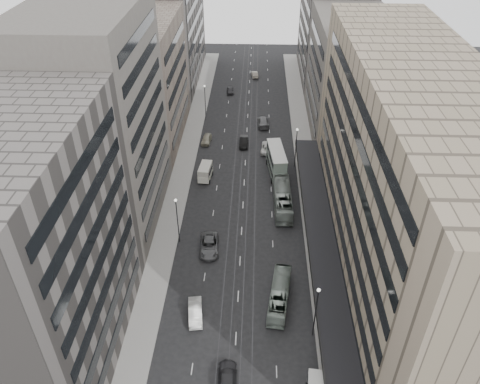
# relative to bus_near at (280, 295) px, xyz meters

# --- Properties ---
(ground) EXTENTS (220.00, 220.00, 0.00)m
(ground) POSITION_rel_bus_near_xyz_m (-5.62, -0.24, -1.38)
(ground) COLOR black
(ground) RESTS_ON ground
(sidewalk_right) EXTENTS (4.00, 125.00, 0.15)m
(sidewalk_right) POSITION_rel_bus_near_xyz_m (6.38, 37.26, -1.31)
(sidewalk_right) COLOR gray
(sidewalk_right) RESTS_ON ground
(sidewalk_left) EXTENTS (4.00, 125.00, 0.15)m
(sidewalk_left) POSITION_rel_bus_near_xyz_m (-17.62, 37.26, -1.31)
(sidewalk_left) COLOR gray
(sidewalk_left) RESTS_ON ground
(department_store) EXTENTS (19.20, 60.00, 30.00)m
(department_store) POSITION_rel_bus_near_xyz_m (15.83, 7.76, 13.56)
(department_store) COLOR gray
(department_store) RESTS_ON ground
(building_right_mid) EXTENTS (15.00, 28.00, 24.00)m
(building_right_mid) POSITION_rel_bus_near_xyz_m (15.88, 51.76, 10.62)
(building_right_mid) COLOR #524C47
(building_right_mid) RESTS_ON ground
(building_right_far) EXTENTS (15.00, 32.00, 28.00)m
(building_right_far) POSITION_rel_bus_near_xyz_m (15.88, 81.76, 12.62)
(building_right_far) COLOR #5B5652
(building_right_far) RESTS_ON ground
(building_left_a) EXTENTS (15.00, 28.00, 30.00)m
(building_left_a) POSITION_rel_bus_near_xyz_m (-27.12, -8.24, 13.62)
(building_left_a) COLOR #5B5652
(building_left_a) RESTS_ON ground
(building_left_b) EXTENTS (15.00, 26.00, 34.00)m
(building_left_b) POSITION_rel_bus_near_xyz_m (-27.12, 18.76, 15.62)
(building_left_b) COLOR #524C47
(building_left_b) RESTS_ON ground
(building_left_c) EXTENTS (15.00, 28.00, 25.00)m
(building_left_c) POSITION_rel_bus_near_xyz_m (-27.12, 45.76, 11.12)
(building_left_c) COLOR #716458
(building_left_c) RESTS_ON ground
(building_left_d) EXTENTS (15.00, 38.00, 28.00)m
(building_left_d) POSITION_rel_bus_near_xyz_m (-27.12, 78.76, 12.62)
(building_left_d) COLOR #5B5652
(building_left_d) RESTS_ON ground
(lamp_right_near) EXTENTS (0.44, 0.44, 8.32)m
(lamp_right_near) POSITION_rel_bus_near_xyz_m (4.08, -5.24, 3.82)
(lamp_right_near) COLOR #262628
(lamp_right_near) RESTS_ON ground
(lamp_right_far) EXTENTS (0.44, 0.44, 8.32)m
(lamp_right_far) POSITION_rel_bus_near_xyz_m (4.08, 34.76, 3.82)
(lamp_right_far) COLOR #262628
(lamp_right_far) RESTS_ON ground
(lamp_left_near) EXTENTS (0.44, 0.44, 8.32)m
(lamp_left_near) POSITION_rel_bus_near_xyz_m (-15.32, 11.76, 3.82)
(lamp_left_near) COLOR #262628
(lamp_left_near) RESTS_ON ground
(lamp_left_far) EXTENTS (0.44, 0.44, 8.32)m
(lamp_left_far) POSITION_rel_bus_near_xyz_m (-15.32, 54.76, 3.82)
(lamp_left_far) COLOR #262628
(lamp_left_far) RESTS_ON ground
(bus_near) EXTENTS (3.68, 10.15, 2.77)m
(bus_near) POSITION_rel_bus_near_xyz_m (0.00, 0.00, 0.00)
(bus_near) COLOR gray
(bus_near) RESTS_ON ground
(bus_far) EXTENTS (3.08, 12.07, 3.35)m
(bus_far) POSITION_rel_bus_near_xyz_m (1.19, 21.59, 0.29)
(bus_far) COLOR gray
(bus_far) RESTS_ON ground
(double_decker) EXTENTS (3.82, 9.61, 5.12)m
(double_decker) POSITION_rel_bus_near_xyz_m (0.36, 32.16, 1.38)
(double_decker) COLOR gray
(double_decker) RESTS_ON ground
(panel_van) EXTENTS (2.60, 4.72, 2.86)m
(panel_van) POSITION_rel_bus_near_xyz_m (-12.95, 29.77, 0.19)
(panel_van) COLOR silver
(panel_van) RESTS_ON ground
(sedan_1) EXTENTS (2.40, 5.15, 1.64)m
(sedan_1) POSITION_rel_bus_near_xyz_m (-11.09, -2.93, -0.57)
(sedan_1) COLOR silver
(sedan_1) RESTS_ON ground
(sedan_2) EXTENTS (3.18, 6.20, 1.68)m
(sedan_2) POSITION_rel_bus_near_xyz_m (-10.46, 10.08, -0.55)
(sedan_2) COLOR #505052
(sedan_2) RESTS_ON ground
(sedan_3) EXTENTS (2.43, 5.62, 1.61)m
(sedan_3) POSITION_rel_bus_near_xyz_m (-6.33, -12.45, -0.58)
(sedan_3) COLOR #232325
(sedan_3) RESTS_ON ground
(sedan_4) EXTENTS (2.23, 4.70, 1.55)m
(sedan_4) POSITION_rel_bus_near_xyz_m (-14.12, 43.68, -0.61)
(sedan_4) COLOR #9F9983
(sedan_4) RESTS_ON ground
(sedan_5) EXTENTS (1.73, 4.95, 1.63)m
(sedan_5) POSITION_rel_bus_near_xyz_m (-6.14, 42.84, -0.57)
(sedan_5) COLOR black
(sedan_5) RESTS_ON ground
(sedan_6) EXTENTS (3.22, 6.09, 1.63)m
(sedan_6) POSITION_rel_bus_near_xyz_m (-1.07, 40.66, -0.57)
(sedan_6) COLOR silver
(sedan_6) RESTS_ON ground
(sedan_7) EXTENTS (2.79, 6.08, 1.72)m
(sedan_7) POSITION_rel_bus_near_xyz_m (-2.05, 52.08, -0.52)
(sedan_7) COLOR #5B5B5D
(sedan_7) RESTS_ON ground
(sedan_8) EXTENTS (2.00, 4.11, 1.35)m
(sedan_8) POSITION_rel_bus_near_xyz_m (-10.47, 69.93, -0.71)
(sedan_8) COLOR #2A2A2C
(sedan_8) RESTS_ON ground
(sedan_9) EXTENTS (2.03, 4.53, 1.44)m
(sedan_9) POSITION_rel_bus_near_xyz_m (-4.27, 81.25, -0.66)
(sedan_9) COLOR #A09684
(sedan_9) RESTS_ON ground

